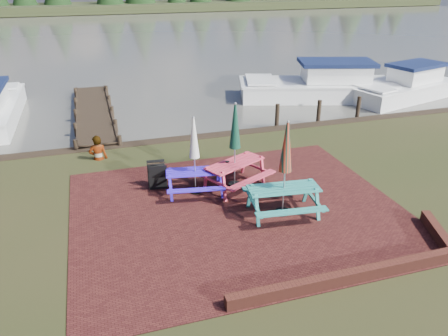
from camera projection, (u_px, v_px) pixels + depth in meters
ground at (250, 229)px, 11.31m from camera, size 120.00×120.00×0.00m
paving at (238, 210)px, 12.17m from camera, size 9.00×7.50×0.02m
brick_wall at (379, 264)px, 9.72m from camera, size 6.21×1.79×0.30m
water at (121, 36)px, 43.41m from camera, size 120.00×60.00×0.02m
picnic_table_teal at (284, 183)px, 11.63m from camera, size 2.09×1.90×2.67m
picnic_table_red at (235, 159)px, 13.14m from camera, size 2.46×2.37×2.65m
picnic_table_blue at (195, 167)px, 12.81m from camera, size 1.93×1.77×2.37m
chalkboard at (157, 176)px, 13.20m from camera, size 0.55×0.54×0.87m
jetty at (94, 112)px, 20.10m from camera, size 1.76×9.08×1.00m
boat_near at (320, 86)px, 23.08m from camera, size 8.53×4.97×2.18m
boat_far at (406, 88)px, 23.00m from camera, size 6.78×3.89×2.00m
person at (96, 136)px, 15.06m from camera, size 0.68×0.48×1.75m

